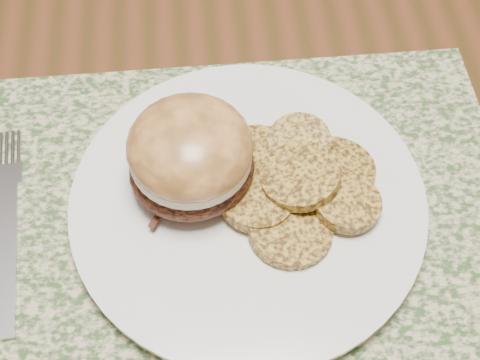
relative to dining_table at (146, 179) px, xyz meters
name	(u,v)px	position (x,y,z in m)	size (l,w,h in m)	color
dining_table	(146,179)	(0.00, 0.00, 0.00)	(1.50, 0.90, 0.75)	#5C301A
placemat	(233,222)	(0.08, -0.10, 0.08)	(0.45, 0.33, 0.00)	#37522A
dinner_plate	(248,203)	(0.09, -0.09, 0.09)	(0.26, 0.26, 0.02)	white
pork_sandwich	(191,156)	(0.05, -0.07, 0.13)	(0.13, 0.12, 0.07)	black
roasted_potatoes	(296,183)	(0.13, -0.09, 0.11)	(0.15, 0.14, 0.03)	#B38E34
fork	(7,224)	(-0.10, -0.09, 0.09)	(0.03, 0.19, 0.00)	#B2B2B9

